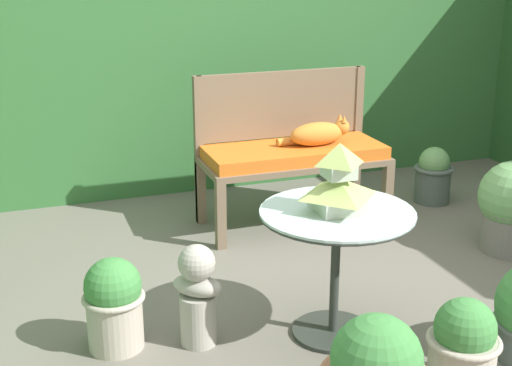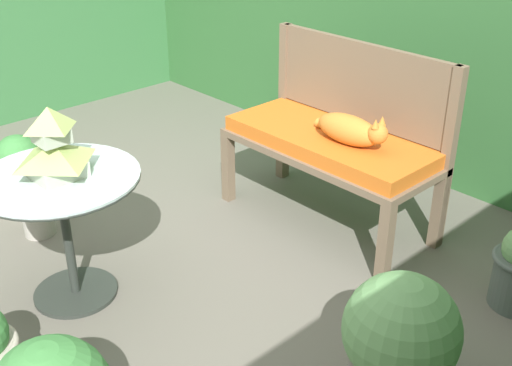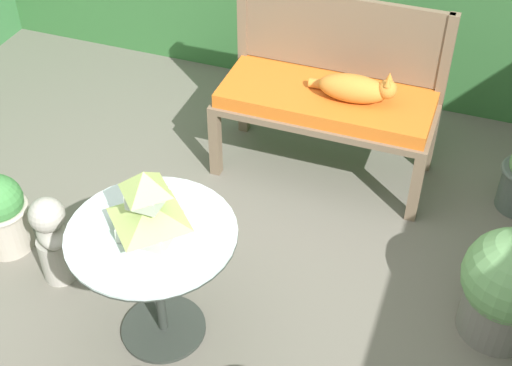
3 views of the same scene
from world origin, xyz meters
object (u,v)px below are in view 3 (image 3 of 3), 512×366
object	(u,v)px
potted_plant_bench_left	(1,213)
patio_table	(154,255)
pagoda_birdhouse	(148,208)
garden_bust	(53,239)
garden_bench	(326,105)
cat	(355,88)
potted_plant_table_far	(508,286)

from	to	relation	value
potted_plant_bench_left	patio_table	bearing A→B (deg)	-12.75
pagoda_birdhouse	garden_bust	bearing A→B (deg)	168.04
garden_bench	potted_plant_bench_left	size ratio (longest dim) A/B	2.72
garden_bust	potted_plant_bench_left	distance (m)	0.39
pagoda_birdhouse	potted_plant_bench_left	world-z (taller)	pagoda_birdhouse
cat	potted_plant_bench_left	size ratio (longest dim) A/B	1.10
pagoda_birdhouse	garden_bust	xyz separation A→B (m)	(-0.64, 0.14, -0.52)
pagoda_birdhouse	potted_plant_table_far	distance (m)	1.65
cat	garden_bust	bearing A→B (deg)	-135.63
garden_bust	pagoda_birdhouse	bearing A→B (deg)	30.32
cat	potted_plant_bench_left	xyz separation A→B (m)	(-1.55, -1.16, -0.40)
cat	potted_plant_bench_left	world-z (taller)	cat
cat	patio_table	world-z (taller)	cat
garden_bench	cat	size ratio (longest dim) A/B	2.48
patio_table	garden_bust	size ratio (longest dim) A/B	1.44
pagoda_birdhouse	patio_table	bearing A→B (deg)	63.43
pagoda_birdhouse	potted_plant_table_far	size ratio (longest dim) A/B	0.56
garden_bench	potted_plant_table_far	distance (m)	1.42
garden_bench	garden_bust	size ratio (longest dim) A/B	2.43
cat	potted_plant_table_far	xyz separation A→B (m)	(0.95, -0.84, -0.34)
cat	patio_table	bearing A→B (deg)	-113.40
garden_bench	potted_plant_table_far	bearing A→B (deg)	-37.92
potted_plant_table_far	potted_plant_bench_left	bearing A→B (deg)	-172.65
potted_plant_bench_left	garden_bench	bearing A→B (deg)	40.45
garden_bench	potted_plant_bench_left	bearing A→B (deg)	-139.55
cat	potted_plant_table_far	size ratio (longest dim) A/B	0.86
potted_plant_bench_left	potted_plant_table_far	bearing A→B (deg)	7.35
garden_bench	potted_plant_bench_left	distance (m)	1.84
garden_bench	garden_bust	world-z (taller)	garden_bench
patio_table	potted_plant_table_far	bearing A→B (deg)	20.56
cat	pagoda_birdhouse	distance (m)	1.50
pagoda_birdhouse	potted_plant_bench_left	size ratio (longest dim) A/B	0.72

